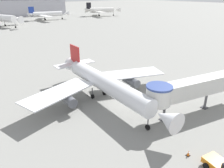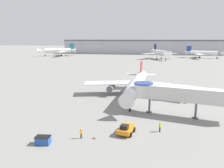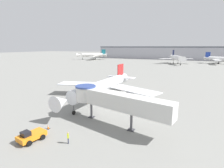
{
  "view_description": "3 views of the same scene",
  "coord_description": "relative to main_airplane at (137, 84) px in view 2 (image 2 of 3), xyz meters",
  "views": [
    {
      "loc": [
        -22.67,
        -28.79,
        19.7
      ],
      "look_at": [
        -0.97,
        -0.89,
        4.61
      ],
      "focal_mm": 35.0,
      "sensor_mm": 36.0,
      "label": 1
    },
    {
      "loc": [
        3.57,
        -55.2,
        15.65
      ],
      "look_at": [
        -6.13,
        -4.14,
        4.77
      ],
      "focal_mm": 35.0,
      "sensor_mm": 36.0,
      "label": 2
    },
    {
      "loc": [
        20.9,
        -38.1,
        14.1
      ],
      "look_at": [
        2.15,
        2.37,
        4.54
      ],
      "focal_mm": 28.0,
      "sensor_mm": 36.0,
      "label": 3
    }
  ],
  "objects": [
    {
      "name": "traffic_cone_near_nose",
      "position": [
        -0.53,
        -19.28,
        -3.29
      ],
      "size": [
        0.49,
        0.49,
        0.8
      ],
      "color": "black",
      "rests_on": "ground_plane"
    },
    {
      "name": "background_jet_teal_tail",
      "position": [
        -80.79,
        130.05,
        1.19
      ],
      "size": [
        32.46,
        32.92,
        11.12
      ],
      "rotation": [
        0.0,
        0.0,
        -1.17
      ],
      "color": "white",
      "rests_on": "ground_plane"
    },
    {
      "name": "service_container_blue",
      "position": [
        -11.73,
        -29.39,
        -3.04
      ],
      "size": [
        2.36,
        1.6,
        1.26
      ],
      "rotation": [
        0.0,
        0.0,
        0.1
      ],
      "color": "#234C9E",
      "rests_on": "ground_plane"
    },
    {
      "name": "pushback_tug_orange",
      "position": [
        0.06,
        -23.32,
        -2.85
      ],
      "size": [
        2.99,
        4.3,
        1.84
      ],
      "rotation": [
        0.0,
        0.0,
        -0.17
      ],
      "color": "orange",
      "rests_on": "ground_plane"
    },
    {
      "name": "ground_crew_wing_walker",
      "position": [
        -6.71,
        -26.51,
        -2.69
      ],
      "size": [
        0.37,
        0.36,
        1.71
      ],
      "rotation": [
        0.0,
        0.0,
        0.73
      ],
      "color": "#1E2338",
      "rests_on": "ground_plane"
    },
    {
      "name": "background_jet_blue_tail",
      "position": [
        42.81,
        130.21,
        0.55
      ],
      "size": [
        29.51,
        30.87,
        9.56
      ],
      "rotation": [
        0.0,
        0.0,
        1.33
      ],
      "color": "white",
      "rests_on": "ground_plane"
    },
    {
      "name": "background_jet_navy_tail",
      "position": [
        8.95,
        113.65,
        1.31
      ],
      "size": [
        26.73,
        28.64,
        11.38
      ],
      "rotation": [
        0.0,
        0.0,
        0.39
      ],
      "color": "white",
      "rests_on": "ground_plane"
    },
    {
      "name": "traffic_cone_starboard_wing",
      "position": [
        12.09,
        -3.43,
        -3.27
      ],
      "size": [
        0.5,
        0.5,
        0.83
      ],
      "color": "black",
      "rests_on": "ground_plane"
    },
    {
      "name": "main_airplane",
      "position": [
        0.0,
        0.0,
        0.0
      ],
      "size": [
        30.97,
        31.55,
        8.62
      ],
      "rotation": [
        0.0,
        0.0,
        -0.04
      ],
      "color": "silver",
      "rests_on": "ground_plane"
    },
    {
      "name": "traffic_cone_apron_front",
      "position": [
        -4.67,
        -26.17,
        -3.35
      ],
      "size": [
        0.4,
        0.4,
        0.67
      ],
      "color": "black",
      "rests_on": "ground_plane"
    },
    {
      "name": "ground_crew_marshaller",
      "position": [
        5.67,
        -21.57,
        -2.62
      ],
      "size": [
        0.36,
        0.4,
        1.82
      ],
      "rotation": [
        0.0,
        0.0,
        2.17
      ],
      "color": "#1E2338",
      "rests_on": "ground_plane"
    },
    {
      "name": "jet_bridge",
      "position": [
        8.7,
        -12.76,
        1.08
      ],
      "size": [
        19.88,
        7.08,
        6.44
      ],
      "rotation": [
        0.0,
        0.0,
        -0.21
      ],
      "color": "silver",
      "rests_on": "ground_plane"
    },
    {
      "name": "ground_plane",
      "position": [
        0.58,
        -2.11,
        -3.67
      ],
      "size": [
        800.0,
        800.0,
        0.0
      ],
      "primitive_type": "plane",
      "color": "gray"
    },
    {
      "name": "terminal_building",
      "position": [
        -7.29,
        172.89,
        3.52
      ],
      "size": [
        162.03,
        23.25,
        14.35
      ],
      "color": "#A8A8B2",
      "rests_on": "ground_plane"
    }
  ]
}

